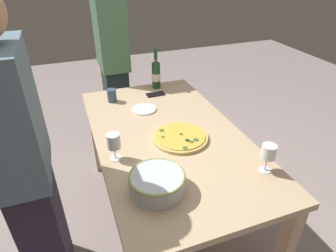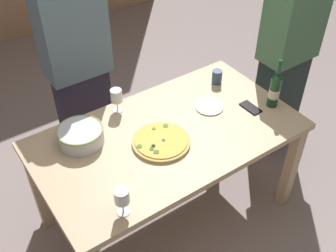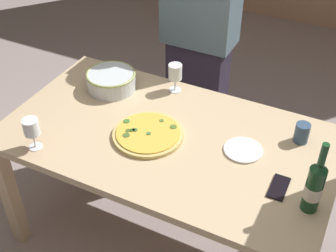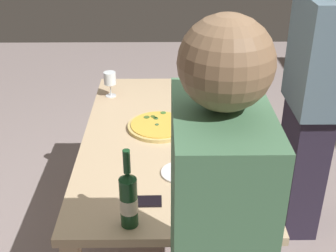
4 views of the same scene
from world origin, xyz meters
name	(u,v)px [view 1 (image 1 of 4)]	position (x,y,z in m)	size (l,w,h in m)	color
ground_plane	(168,215)	(0.00, 0.00, 0.00)	(8.00, 8.00, 0.00)	gray
dining_table	(168,146)	(0.00, 0.00, 0.66)	(1.60, 0.90, 0.75)	tan
pizza	(180,137)	(-0.08, -0.05, 0.76)	(0.34, 0.34, 0.03)	tan
serving_bowl	(157,182)	(-0.46, 0.23, 0.80)	(0.27, 0.27, 0.10)	silver
wine_bottle	(156,74)	(0.71, -0.16, 0.87)	(0.07, 0.07, 0.34)	#184222
wine_glass_near_pizza	(114,143)	(-0.14, 0.36, 0.86)	(0.07, 0.07, 0.16)	white
wine_glass_by_bottle	(268,153)	(-0.51, -0.36, 0.86)	(0.08, 0.08, 0.16)	white
cup_amber	(112,95)	(0.58, 0.24, 0.80)	(0.07, 0.07, 0.10)	#334B69
side_plate	(144,109)	(0.36, 0.05, 0.76)	(0.18, 0.18, 0.01)	white
cell_phone	(155,94)	(0.58, -0.11, 0.76)	(0.07, 0.14, 0.01)	black
person_host	(113,64)	(1.13, 0.12, 0.86)	(0.41, 0.24, 1.68)	#243231
person_guest_left	(24,168)	(-0.19, 0.81, 0.85)	(0.43, 0.24, 1.67)	#2A2334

